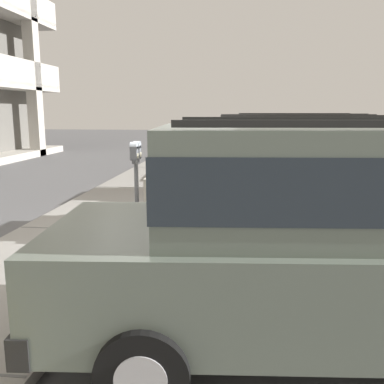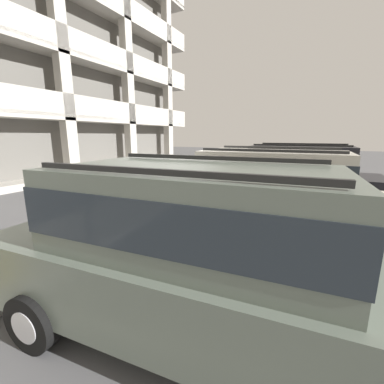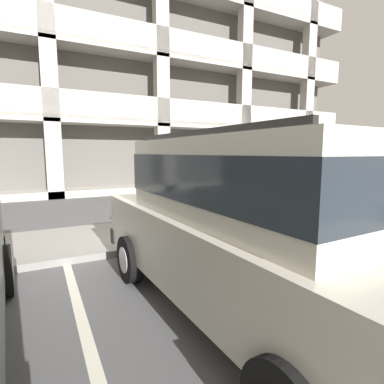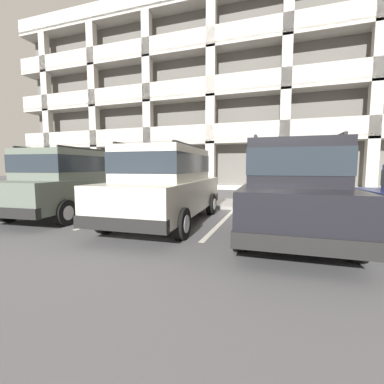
{
  "view_description": "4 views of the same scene",
  "coord_description": "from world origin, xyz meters",
  "px_view_note": "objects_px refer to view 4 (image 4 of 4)",
  "views": [
    {
      "loc": [
        -6.74,
        -1.34,
        2.1
      ],
      "look_at": [
        0.2,
        -0.56,
        0.76
      ],
      "focal_mm": 40.0,
      "sensor_mm": 36.0,
      "label": 1
    },
    {
      "loc": [
        -5.48,
        -3.33,
        2.29
      ],
      "look_at": [
        -0.15,
        -0.57,
        0.96
      ],
      "focal_mm": 24.0,
      "sensor_mm": 36.0,
      "label": 2
    },
    {
      "loc": [
        -1.89,
        -4.89,
        1.82
      ],
      "look_at": [
        0.3,
        -0.66,
        1.19
      ],
      "focal_mm": 28.0,
      "sensor_mm": 36.0,
      "label": 3
    },
    {
      "loc": [
        2.93,
        -8.52,
        1.49
      ],
      "look_at": [
        0.46,
        -1.05,
        0.71
      ],
      "focal_mm": 24.0,
      "sensor_mm": 36.0,
      "label": 4
    }
  ],
  "objects_px": {
    "silver_suv": "(166,182)",
    "red_sedan": "(72,180)",
    "parking_garage": "(226,112)",
    "parking_meter_far": "(59,172)",
    "dark_hatchback": "(290,185)",
    "fire_hydrant": "(88,190)",
    "parking_meter_near": "(194,174)"
  },
  "relations": [
    {
      "from": "silver_suv",
      "to": "red_sedan",
      "type": "distance_m",
      "value": 3.3
    },
    {
      "from": "silver_suv",
      "to": "parking_garage",
      "type": "bearing_deg",
      "value": 93.05
    },
    {
      "from": "parking_meter_far",
      "to": "dark_hatchback",
      "type": "bearing_deg",
      "value": -17.37
    },
    {
      "from": "fire_hydrant",
      "to": "red_sedan",
      "type": "bearing_deg",
      "value": -57.21
    },
    {
      "from": "parking_garage",
      "to": "fire_hydrant",
      "type": "bearing_deg",
      "value": -105.98
    },
    {
      "from": "parking_meter_near",
      "to": "parking_garage",
      "type": "height_order",
      "value": "parking_garage"
    },
    {
      "from": "parking_meter_far",
      "to": "fire_hydrant",
      "type": "distance_m",
      "value": 1.49
    },
    {
      "from": "dark_hatchback",
      "to": "parking_garage",
      "type": "bearing_deg",
      "value": 104.35
    },
    {
      "from": "red_sedan",
      "to": "fire_hydrant",
      "type": "relative_size",
      "value": 7.02
    },
    {
      "from": "parking_meter_far",
      "to": "parking_garage",
      "type": "relative_size",
      "value": 0.05
    },
    {
      "from": "parking_meter_far",
      "to": "fire_hydrant",
      "type": "height_order",
      "value": "parking_meter_far"
    },
    {
      "from": "parking_meter_far",
      "to": "fire_hydrant",
      "type": "bearing_deg",
      "value": 14.62
    },
    {
      "from": "parking_meter_far",
      "to": "parking_garage",
      "type": "distance_m",
      "value": 14.67
    },
    {
      "from": "silver_suv",
      "to": "parking_garage",
      "type": "relative_size",
      "value": 0.15
    },
    {
      "from": "red_sedan",
      "to": "fire_hydrant",
      "type": "height_order",
      "value": "red_sedan"
    },
    {
      "from": "dark_hatchback",
      "to": "parking_meter_near",
      "type": "relative_size",
      "value": 3.25
    },
    {
      "from": "parking_meter_near",
      "to": "fire_hydrant",
      "type": "relative_size",
      "value": 2.12
    },
    {
      "from": "parking_garage",
      "to": "fire_hydrant",
      "type": "relative_size",
      "value": 45.71
    },
    {
      "from": "red_sedan",
      "to": "parking_meter_near",
      "type": "bearing_deg",
      "value": 32.87
    },
    {
      "from": "silver_suv",
      "to": "parking_meter_near",
      "type": "distance_m",
      "value": 2.67
    },
    {
      "from": "red_sedan",
      "to": "parking_meter_near",
      "type": "relative_size",
      "value": 3.32
    },
    {
      "from": "parking_meter_far",
      "to": "fire_hydrant",
      "type": "relative_size",
      "value": 2.16
    },
    {
      "from": "silver_suv",
      "to": "fire_hydrant",
      "type": "height_order",
      "value": "silver_suv"
    },
    {
      "from": "parking_meter_far",
      "to": "silver_suv",
      "type": "bearing_deg",
      "value": -22.74
    },
    {
      "from": "silver_suv",
      "to": "parking_garage",
      "type": "distance_m",
      "value": 16.45
    },
    {
      "from": "fire_hydrant",
      "to": "parking_meter_near",
      "type": "bearing_deg",
      "value": -3.41
    },
    {
      "from": "parking_meter_near",
      "to": "parking_meter_far",
      "type": "relative_size",
      "value": 0.98
    },
    {
      "from": "red_sedan",
      "to": "parking_meter_far",
      "type": "relative_size",
      "value": 3.25
    },
    {
      "from": "silver_suv",
      "to": "dark_hatchback",
      "type": "height_order",
      "value": "same"
    },
    {
      "from": "dark_hatchback",
      "to": "parking_garage",
      "type": "xyz_separation_m",
      "value": [
        -4.5,
        15.91,
        4.95
      ]
    },
    {
      "from": "silver_suv",
      "to": "red_sedan",
      "type": "relative_size",
      "value": 0.99
    },
    {
      "from": "silver_suv",
      "to": "parking_meter_far",
      "type": "bearing_deg",
      "value": 155.03
    }
  ]
}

